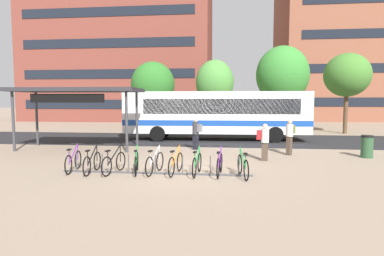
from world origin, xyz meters
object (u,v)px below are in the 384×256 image
Objects in this scene: transit_shelter at (77,92)px; commuter_olive_pack_1 at (290,134)px; street_tree_2 at (153,85)px; parked_bicycle_black_1 at (92,163)px; commuter_red_pack_2 at (264,140)px; trash_bin at (367,146)px; parked_bicycle_green_3 at (137,163)px; parked_bicycle_green_8 at (243,166)px; city_bus at (215,113)px; parked_bicycle_silver_4 at (155,163)px; parked_bicycle_black_2 at (114,163)px; street_tree_1 at (282,75)px; street_tree_0 at (215,83)px; parked_bicycle_orange_5 at (176,163)px; commuter_grey_pack_0 at (196,132)px; street_tree_3 at (347,75)px; parked_bicycle_green_6 at (197,164)px; parked_bicycle_purple_7 at (220,165)px; parked_bicycle_purple_0 at (73,161)px.

commuter_olive_pack_1 is at bearing -6.88° from transit_shelter.
parked_bicycle_black_1 is at bearing -83.39° from street_tree_2.
commuter_red_pack_2 is 5.00m from trash_bin.
parked_bicycle_green_8 is at bearing -105.55° from parked_bicycle_green_3.
parked_bicycle_silver_4 is (-1.76, -10.26, -1.39)m from city_bus.
parked_bicycle_black_2 is 0.23× the size of street_tree_1.
street_tree_1 is at bearing -22.34° from parked_bicycle_green_8.
parked_bicycle_orange_5 is at bearing -92.06° from street_tree_0.
city_bus is at bearing -23.85° from parked_bicycle_black_1.
city_bus is at bearing -71.66° from commuter_grey_pack_0.
parked_bicycle_black_2 is 0.25× the size of transit_shelter.
street_tree_2 is (-6.26, 8.82, 2.37)m from city_bus.
parked_bicycle_green_3 is at bearing 103.44° from commuter_grey_pack_0.
trash_bin is 0.16× the size of street_tree_3.
parked_bicycle_green_6 is at bearing -150.17° from trash_bin.
parked_bicycle_green_3 is 0.27× the size of street_tree_0.
commuter_red_pack_2 is at bearing -27.39° from parked_bicycle_purple_7.
street_tree_2 is at bearing 83.20° from transit_shelter.
parked_bicycle_silver_4 is at bearing -100.66° from parked_bicycle_green_3.
transit_shelter is at bearing 28.90° from parked_bicycle_green_3.
street_tree_2 is (-4.50, 19.08, 3.76)m from parked_bicycle_silver_4.
parked_bicycle_green_6 is (-0.22, -10.31, -1.39)m from city_bus.
parked_bicycle_black_2 is 2.24m from parked_bicycle_orange_5.
street_tree_0 is (2.09, 18.34, 3.85)m from parked_bicycle_green_3.
parked_bicycle_black_1 is at bearing 90.67° from commuter_grey_pack_0.
parked_bicycle_black_1 is 0.23× the size of street_tree_1.
commuter_olive_pack_1 is (8.67, 4.62, 0.61)m from parked_bicycle_purple_0.
street_tree_2 is at bearing 22.19° from parked_bicycle_silver_4.
street_tree_0 is 1.00× the size of street_tree_3.
parked_bicycle_orange_5 is 1.56m from parked_bicycle_purple_7.
parked_bicycle_green_8 is 1.66× the size of trash_bin.
street_tree_2 is at bearing -3.14° from parked_bicycle_purple_0.
parked_bicycle_purple_0 is 4.61m from parked_bicycle_green_6.
parked_bicycle_green_8 is at bearing -68.42° from street_tree_2.
parked_bicycle_black_2 is at bearing 79.50° from parked_bicycle_green_8.
commuter_red_pack_2 is 18.62m from street_tree_2.
trash_bin is (7.46, 4.28, 0.13)m from parked_bicycle_green_6.
commuter_olive_pack_1 is 13.06m from street_tree_3.
commuter_red_pack_2 is 15.17m from street_tree_3.
parked_bicycle_green_8 is 7.36m from trash_bin.
parked_bicycle_green_8 is at bearing -91.19° from parked_bicycle_green_6.
street_tree_3 reaches higher than parked_bicycle_purple_0.
street_tree_1 reaches higher than parked_bicycle_purple_7.
commuter_olive_pack_1 reaches higher than parked_bicycle_black_2.
commuter_red_pack_2 is at bearing -71.27° from parked_bicycle_green_3.
commuter_olive_pack_1 is 1.67× the size of trash_bin.
parked_bicycle_purple_0 and parked_bicycle_silver_4 have the same top height.
parked_bicycle_black_2 is at bearing 85.22° from parked_bicycle_green_3.
parked_bicycle_black_2 is 21.67m from street_tree_1.
transit_shelter is at bearing -58.34° from commuter_olive_pack_1.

